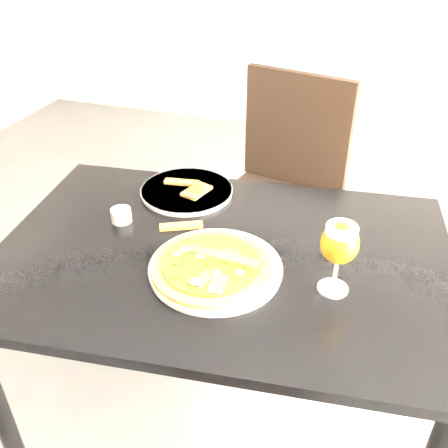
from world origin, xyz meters
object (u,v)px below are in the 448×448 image
(beer_glass, at_px, (340,244))
(chair_far, at_px, (279,193))
(pizza, at_px, (212,265))
(dining_table, at_px, (223,278))

(beer_glass, bearing_deg, chair_far, 111.55)
(chair_far, relative_size, pizza, 3.34)
(chair_far, xyz_separation_m, beer_glass, (0.30, -0.75, 0.34))
(dining_table, bearing_deg, beer_glass, -18.15)
(pizza, relative_size, beer_glass, 1.61)
(chair_far, distance_m, pizza, 0.82)
(beer_glass, bearing_deg, pizza, -172.44)
(chair_far, height_order, beer_glass, chair_far)
(pizza, height_order, beer_glass, beer_glass)
(chair_far, height_order, pizza, chair_far)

